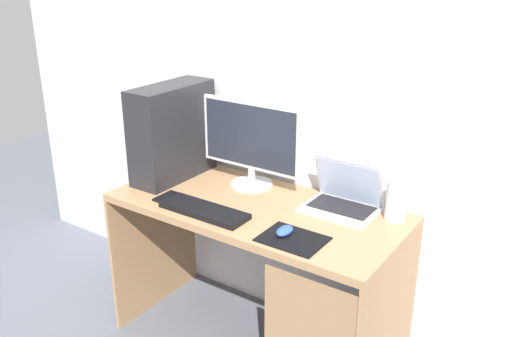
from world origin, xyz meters
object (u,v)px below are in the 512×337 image
mouse_left (285,231)px  cell_phone (167,197)px  laptop (343,199)px  monitor (251,143)px  pc_tower (172,132)px  speaker (396,201)px  keyboard (204,210)px

mouse_left → cell_phone: bearing=179.5°
cell_phone → laptop: bearing=26.2°
mouse_left → laptop: bearing=77.7°
monitor → laptop: size_ratio=1.70×
pc_tower → laptop: (0.89, 0.14, -0.19)m
laptop → speaker: bearing=7.6°
laptop → mouse_left: bearing=-102.3°
speaker → keyboard: speaker is taller
keyboard → cell_phone: 0.25m
keyboard → cell_phone: size_ratio=3.23×
pc_tower → monitor: 0.41m
laptop → pc_tower: bearing=-171.4°
pc_tower → speaker: bearing=8.4°
monitor → cell_phone: 0.47m
laptop → mouse_left: 0.38m
pc_tower → mouse_left: size_ratio=5.00×
monitor → speaker: size_ratio=3.12×
cell_phone → speaker: bearing=22.1°
pc_tower → keyboard: size_ratio=1.14×
mouse_left → keyboard: bearing=-177.2°
pc_tower → laptop: 0.92m
monitor → mouse_left: bearing=-40.2°
monitor → speaker: monitor is taller
pc_tower → keyboard: (0.40, -0.25, -0.23)m
monitor → pc_tower: bearing=-163.5°
laptop → keyboard: size_ratio=0.77×
mouse_left → monitor: bearing=139.8°
speaker → mouse_left: speaker is taller
mouse_left → speaker: bearing=51.8°
pc_tower → laptop: pc_tower is taller
pc_tower → speaker: 1.15m
pc_tower → mouse_left: bearing=-16.0°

